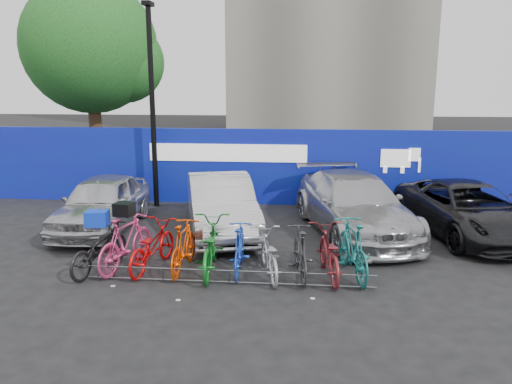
# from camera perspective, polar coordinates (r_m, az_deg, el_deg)

# --- Properties ---
(ground) EXTENTS (100.00, 100.00, 0.00)m
(ground) POSITION_cam_1_polar(r_m,az_deg,el_deg) (10.35, -2.61, -9.21)
(ground) COLOR black
(ground) RESTS_ON ground
(hoarding) EXTENTS (22.00, 0.18, 2.40)m
(hoarding) POSITION_cam_1_polar(r_m,az_deg,el_deg) (15.80, 0.40, 2.90)
(hoarding) COLOR #0A2395
(hoarding) RESTS_ON ground
(tree) EXTENTS (5.40, 5.20, 7.80)m
(tree) POSITION_cam_1_polar(r_m,az_deg,el_deg) (21.25, -17.77, 15.23)
(tree) COLOR #382314
(tree) RESTS_ON ground
(lamppost) EXTENTS (0.25, 0.50, 6.11)m
(lamppost) POSITION_cam_1_polar(r_m,az_deg,el_deg) (15.62, -11.78, 10.16)
(lamppost) COLOR black
(lamppost) RESTS_ON ground
(bike_rack) EXTENTS (5.60, 0.03, 0.30)m
(bike_rack) POSITION_cam_1_polar(r_m,az_deg,el_deg) (9.74, -3.12, -9.62)
(bike_rack) COLOR #595B60
(bike_rack) RESTS_ON ground
(car_0) EXTENTS (1.79, 4.23, 1.43)m
(car_0) POSITION_cam_1_polar(r_m,az_deg,el_deg) (13.77, -17.18, -1.17)
(car_0) COLOR #AFB0B4
(car_0) RESTS_ON ground
(car_1) EXTENTS (2.68, 4.72, 1.47)m
(car_1) POSITION_cam_1_polar(r_m,az_deg,el_deg) (12.85, -4.04, -1.48)
(car_1) COLOR #B4B2B8
(car_1) RESTS_ON ground
(car_2) EXTENTS (3.37, 5.57, 1.51)m
(car_2) POSITION_cam_1_polar(r_m,az_deg,el_deg) (13.03, 11.13, -1.40)
(car_2) COLOR #A9A9AE
(car_2) RESTS_ON ground
(car_3) EXTENTS (3.22, 5.18, 1.34)m
(car_3) POSITION_cam_1_polar(r_m,az_deg,el_deg) (13.71, 23.04, -1.86)
(car_3) COLOR black
(car_3) RESTS_ON ground
(bike_0) EXTENTS (1.06, 1.94, 0.97)m
(bike_0) POSITION_cam_1_polar(r_m,az_deg,el_deg) (10.78, -17.49, -6.18)
(bike_0) COLOR black
(bike_0) RESTS_ON ground
(bike_1) EXTENTS (1.01, 1.99, 1.15)m
(bike_1) POSITION_cam_1_polar(r_m,az_deg,el_deg) (10.73, -14.63, -5.58)
(bike_1) COLOR #CA3770
(bike_1) RESTS_ON ground
(bike_2) EXTENTS (1.00, 1.98, 0.99)m
(bike_2) POSITION_cam_1_polar(r_m,az_deg,el_deg) (10.60, -11.81, -6.10)
(bike_2) COLOR #C0090A
(bike_2) RESTS_ON ground
(bike_3) EXTENTS (0.56, 1.77, 1.05)m
(bike_3) POSITION_cam_1_polar(r_m,az_deg,el_deg) (10.38, -8.30, -6.19)
(bike_3) COLOR #E44102
(bike_3) RESTS_ON ground
(bike_4) EXTENTS (0.88, 2.14, 1.10)m
(bike_4) POSITION_cam_1_polar(r_m,az_deg,el_deg) (10.24, -5.30, -6.22)
(bike_4) COLOR #0F681C
(bike_4) RESTS_ON ground
(bike_5) EXTENTS (0.52, 1.69, 1.01)m
(bike_5) POSITION_cam_1_polar(r_m,az_deg,el_deg) (10.20, -1.91, -6.52)
(bike_5) COLOR #1A3CAB
(bike_5) RESTS_ON ground
(bike_6) EXTENTS (1.00, 1.84, 0.92)m
(bike_6) POSITION_cam_1_polar(r_m,az_deg,el_deg) (10.02, 1.45, -7.15)
(bike_6) COLOR #979A9F
(bike_6) RESTS_ON ground
(bike_7) EXTENTS (0.72, 1.77, 1.04)m
(bike_7) POSITION_cam_1_polar(r_m,az_deg,el_deg) (9.99, 5.09, -6.91)
(bike_7) COLOR #2A2A2D
(bike_7) RESTS_ON ground
(bike_8) EXTENTS (0.92, 1.99, 1.01)m
(bike_8) POSITION_cam_1_polar(r_m,az_deg,el_deg) (10.08, 8.28, -6.89)
(bike_8) COLOR maroon
(bike_8) RESTS_ON ground
(bike_9) EXTENTS (0.93, 2.03, 1.18)m
(bike_9) POSITION_cam_1_polar(r_m,az_deg,el_deg) (10.14, 10.99, -6.37)
(bike_9) COLOR #186D68
(bike_9) RESTS_ON ground
(cargo_crate) EXTENTS (0.46, 0.37, 0.31)m
(cargo_crate) POSITION_cam_1_polar(r_m,az_deg,el_deg) (10.60, -17.71, -2.90)
(cargo_crate) COLOR #0F31C7
(cargo_crate) RESTS_ON bike_0
(cargo_topcase) EXTENTS (0.41, 0.38, 0.27)m
(cargo_topcase) POSITION_cam_1_polar(r_m,az_deg,el_deg) (10.54, -14.84, -1.91)
(cargo_topcase) COLOR black
(cargo_topcase) RESTS_ON bike_1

